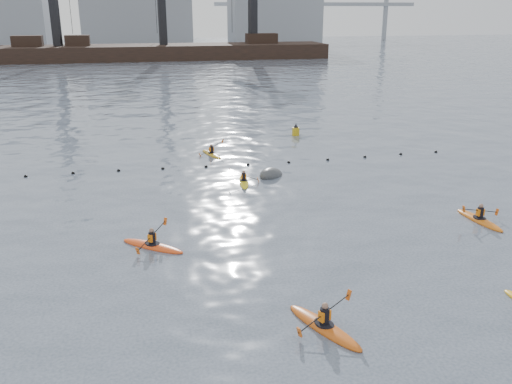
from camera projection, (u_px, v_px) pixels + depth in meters
ground at (354, 349)px, 17.78m from camera, size 400.00×400.00×0.00m
float_line at (227, 165)px, 38.52m from camera, size 33.24×0.73×0.24m
barge_pier at (163, 50)px, 118.89m from camera, size 72.00×19.30×29.50m
skyline at (163, 14)px, 154.29m from camera, size 141.00×28.00×22.00m
kayaker_0 at (324, 326)px, 18.86m from camera, size 2.30×3.57×1.26m
kayaker_2 at (153, 245)px, 25.31m from camera, size 3.08×2.66×1.22m
kayaker_3 at (244, 181)px, 34.71m from camera, size 1.98×2.93×1.07m
kayaker_4 at (479, 219)px, 28.42m from camera, size 2.30×3.47×1.11m
kayaker_5 at (212, 154)px, 41.33m from camera, size 2.05×3.06×1.21m
mooring_buoy at (271, 176)px, 36.18m from camera, size 2.58×2.64×1.54m
nav_buoy at (296, 131)px, 47.62m from camera, size 0.65×0.65×1.18m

